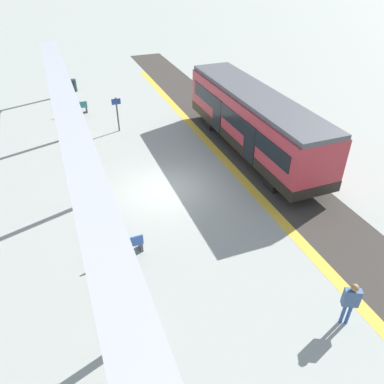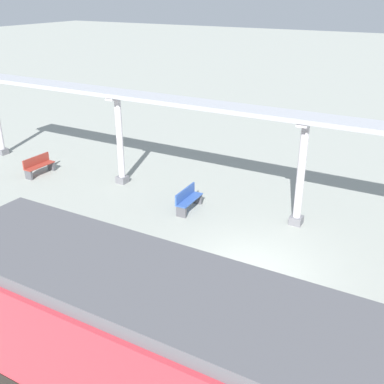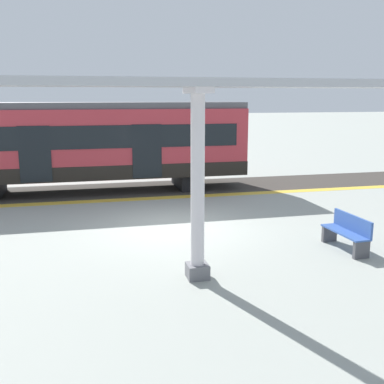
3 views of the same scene
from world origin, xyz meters
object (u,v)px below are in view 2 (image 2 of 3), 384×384
Objects in this scene: canopy_pillar_third at (301,174)px; canopy_pillar_fourth at (120,140)px; bench_mid_platform at (39,165)px; bench_near_end at (188,199)px.

canopy_pillar_fourth is at bearing 90.00° from canopy_pillar_third.
bench_mid_platform is at bearing 105.55° from canopy_pillar_fourth.
canopy_pillar_fourth is 2.57× the size of bench_mid_platform.
canopy_pillar_fourth is 4.37m from bench_mid_platform.
canopy_pillar_fourth reaches higher than bench_near_end.
bench_near_end is 1.01× the size of bench_mid_platform.
bench_near_end is at bearing 102.90° from canopy_pillar_third.
bench_mid_platform is at bearing 95.29° from canopy_pillar_third.
canopy_pillar_third is at bearing -90.00° from canopy_pillar_fourth.
bench_mid_platform is (-0.18, 7.84, 0.00)m from bench_near_end.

